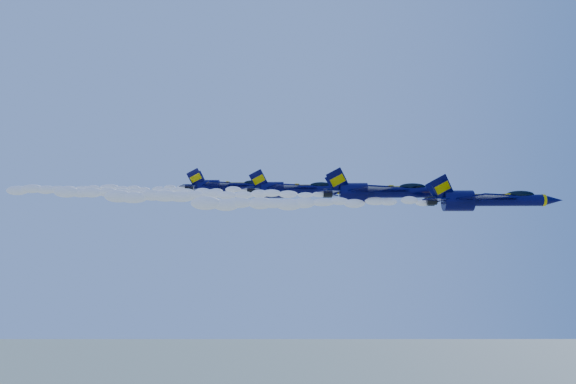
{
  "coord_description": "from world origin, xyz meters",
  "views": [
    {
      "loc": [
        -3.94,
        -85.9,
        141.21
      ],
      "look_at": [
        -5.41,
        1.06,
        151.67
      ],
      "focal_mm": 35.0,
      "sensor_mm": 36.0,
      "label": 1
    }
  ],
  "objects_px": {
    "jet_lead": "(485,200)",
    "jet_second": "(379,192)",
    "jet_third": "(293,189)",
    "jet_fourth": "(229,187)"
  },
  "relations": [
    {
      "from": "jet_second",
      "to": "jet_fourth",
      "type": "relative_size",
      "value": 1.08
    },
    {
      "from": "jet_third",
      "to": "jet_fourth",
      "type": "xyz_separation_m",
      "value": [
        -11.63,
        8.43,
        1.53
      ]
    },
    {
      "from": "jet_second",
      "to": "jet_third",
      "type": "xyz_separation_m",
      "value": [
        -12.62,
        8.73,
        1.51
      ]
    },
    {
      "from": "jet_fourth",
      "to": "jet_second",
      "type": "bearing_deg",
      "value": -35.28
    },
    {
      "from": "jet_lead",
      "to": "jet_second",
      "type": "bearing_deg",
      "value": 160.43
    },
    {
      "from": "jet_lead",
      "to": "jet_third",
      "type": "relative_size",
      "value": 1.08
    },
    {
      "from": "jet_lead",
      "to": "jet_third",
      "type": "xyz_separation_m",
      "value": [
        -26.37,
        13.61,
        3.23
      ]
    },
    {
      "from": "jet_lead",
      "to": "jet_second",
      "type": "relative_size",
      "value": 0.99
    },
    {
      "from": "jet_lead",
      "to": "jet_second",
      "type": "xyz_separation_m",
      "value": [
        -13.76,
        4.89,
        1.72
      ]
    },
    {
      "from": "jet_third",
      "to": "jet_fourth",
      "type": "relative_size",
      "value": 0.98
    }
  ]
}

